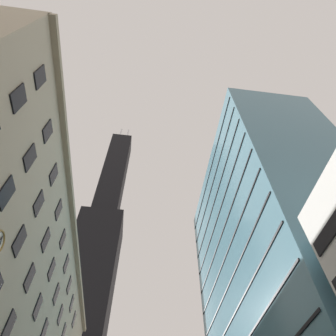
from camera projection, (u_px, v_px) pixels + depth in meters
dark_skyscraper at (83, 306)px, 109.83m from camera, size 28.62×28.62×194.52m
glass_office_midrise at (279, 277)px, 40.87m from camera, size 14.66×33.75×51.04m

